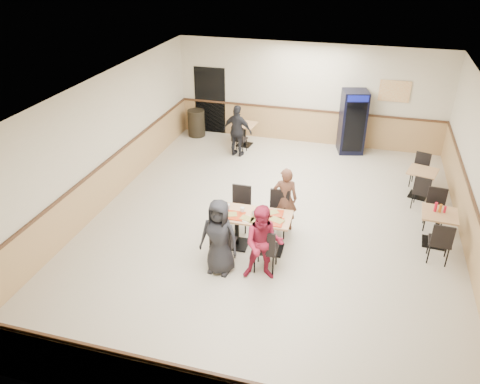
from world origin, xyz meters
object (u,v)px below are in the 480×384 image
(diner_woman_left, at_px, (219,237))
(diner_woman_right, at_px, (263,244))
(side_table_near, at_px, (438,223))
(diner_man_opposite, at_px, (285,199))
(trash_bin, at_px, (196,123))
(lone_diner, at_px, (238,131))
(back_table, at_px, (245,131))
(main_table, at_px, (254,226))
(side_table_far, at_px, (421,179))
(pepsi_cooler, at_px, (353,122))

(diner_woman_left, relative_size, diner_woman_right, 1.01)
(diner_woman_left, xyz_separation_m, side_table_near, (4.02, 2.03, -0.27))
(diner_man_opposite, xyz_separation_m, trash_bin, (-3.70, 4.56, -0.30))
(lone_diner, bearing_deg, back_table, -80.63)
(main_table, distance_m, side_table_far, 4.63)
(diner_woman_left, height_order, pepsi_cooler, pepsi_cooler)
(lone_diner, distance_m, pepsi_cooler, 3.34)
(main_table, relative_size, trash_bin, 1.75)
(back_table, xyz_separation_m, pepsi_cooler, (3.12, 0.39, 0.46))
(diner_woman_right, bearing_deg, side_table_far, 43.08)
(side_table_far, bearing_deg, diner_man_opposite, -142.02)
(side_table_far, bearing_deg, pepsi_cooler, 128.13)
(main_table, bearing_deg, pepsi_cooler, 73.00)
(diner_woman_right, distance_m, lone_diner, 5.56)
(lone_diner, bearing_deg, diner_woman_left, 111.53)
(diner_woman_left, relative_size, side_table_near, 2.06)
(side_table_far, xyz_separation_m, pepsi_cooler, (-1.82, 2.32, 0.46))
(diner_man_opposite, relative_size, trash_bin, 1.72)
(main_table, relative_size, side_table_far, 1.84)
(diner_woman_left, bearing_deg, diner_woman_right, 5.66)
(side_table_far, distance_m, back_table, 5.31)
(trash_bin, bearing_deg, back_table, -11.79)
(diner_man_opposite, distance_m, trash_bin, 5.88)
(diner_woman_left, relative_size, side_table_far, 1.91)
(side_table_far, distance_m, pepsi_cooler, 2.99)
(side_table_far, bearing_deg, side_table_near, -84.36)
(main_table, xyz_separation_m, lone_diner, (-1.57, 4.33, 0.23))
(diner_woman_left, xyz_separation_m, lone_diner, (-1.12, 5.22, -0.01))
(main_table, height_order, diner_woman_right, diner_woman_right)
(diner_man_opposite, distance_m, back_table, 4.68)
(main_table, distance_m, diner_man_opposite, 1.02)
(diner_man_opposite, bearing_deg, trash_bin, -60.51)
(main_table, xyz_separation_m, side_table_far, (3.37, 3.18, -0.06))
(side_table_far, bearing_deg, back_table, 158.66)
(diner_woman_left, relative_size, diner_man_opposite, 1.06)
(pepsi_cooler, xyz_separation_m, trash_bin, (-4.80, -0.04, -0.50))
(lone_diner, xyz_separation_m, pepsi_cooler, (3.12, 1.17, 0.17))
(side_table_near, bearing_deg, diner_woman_left, -153.15)
(diner_woman_right, xyz_separation_m, lone_diner, (-1.96, 5.20, -0.01))
(back_table, bearing_deg, diner_man_opposite, -64.37)
(side_table_far, xyz_separation_m, back_table, (-4.94, 1.93, -0.00))
(lone_diner, relative_size, back_table, 2.12)
(diner_woman_right, relative_size, side_table_near, 2.05)
(diner_man_opposite, bearing_deg, side_table_near, 174.94)
(diner_woman_left, bearing_deg, pepsi_cooler, 77.04)
(main_table, bearing_deg, lone_diner, 108.68)
(trash_bin, bearing_deg, main_table, -59.23)
(lone_diner, relative_size, pepsi_cooler, 0.82)
(diner_woman_right, distance_m, pepsi_cooler, 6.48)
(main_table, xyz_separation_m, diner_woman_right, (0.38, -0.88, 0.24))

